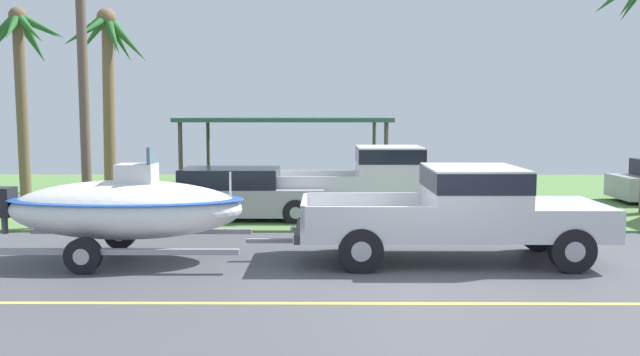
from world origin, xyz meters
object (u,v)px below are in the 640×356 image
object	(u,v)px
parked_sedan_near	(237,195)
carport_awning	(287,120)
palm_tree_near_right	(108,58)
pickup_truck_towing	(471,208)
palm_tree_far_left	(20,51)
parked_pickup_background	(388,178)
utility_pole	(83,71)
boat_on_trailer	(125,209)

from	to	relation	value
parked_sedan_near	carport_awning	bearing A→B (deg)	82.18
carport_awning	palm_tree_near_right	xyz separation A→B (m)	(-6.37, -0.44, 2.22)
pickup_truck_towing	palm_tree_far_left	xyz separation A→B (m)	(-12.68, 9.18, 3.80)
parked_pickup_background	utility_pole	size ratio (longest dim) A/B	0.81
pickup_truck_towing	parked_pickup_background	distance (m)	5.43
parked_sedan_near	carport_awning	world-z (taller)	carport_awning
parked_pickup_background	palm_tree_far_left	size ratio (longest dim) A/B	0.96
pickup_truck_towing	parked_sedan_near	world-z (taller)	pickup_truck_towing
parked_pickup_background	palm_tree_near_right	distance (m)	11.73
palm_tree_far_left	parked_pickup_background	bearing A→B (deg)	-18.38
boat_on_trailer	pickup_truck_towing	bearing A→B (deg)	0.00
parked_sedan_near	carport_awning	xyz separation A→B (m)	(0.95, 6.94, 1.87)
palm_tree_near_right	utility_pole	bearing A→B (deg)	-76.25
boat_on_trailer	parked_sedan_near	size ratio (longest dim) A/B	1.28
parked_sedan_near	palm_tree_near_right	distance (m)	9.39
boat_on_trailer	parked_sedan_near	distance (m)	4.99
pickup_truck_towing	utility_pole	xyz separation A→B (m)	(-8.65, 3.64, 2.82)
utility_pole	parked_pickup_background	bearing A→B (deg)	12.55
parked_sedan_near	boat_on_trailer	bearing A→B (deg)	-107.78
pickup_truck_towing	boat_on_trailer	world-z (taller)	boat_on_trailer
parked_pickup_background	parked_sedan_near	size ratio (longest dim) A/B	1.33
carport_awning	palm_tree_near_right	size ratio (longest dim) A/B	1.11
utility_pole	boat_on_trailer	bearing A→B (deg)	-60.79
boat_on_trailer	carport_awning	world-z (taller)	carport_awning
boat_on_trailer	parked_pickup_background	world-z (taller)	boat_on_trailer
boat_on_trailer	utility_pole	world-z (taller)	utility_pole
carport_awning	utility_pole	size ratio (longest dim) A/B	0.98
carport_awning	parked_sedan_near	bearing A→B (deg)	-97.82
parked_sedan_near	palm_tree_far_left	size ratio (longest dim) A/B	0.72
carport_awning	utility_pole	bearing A→B (deg)	-119.26
pickup_truck_towing	carport_awning	bearing A→B (deg)	109.54
parked_sedan_near	carport_awning	distance (m)	7.25
utility_pole	pickup_truck_towing	bearing A→B (deg)	-22.81
pickup_truck_towing	palm_tree_far_left	distance (m)	16.11
pickup_truck_towing	palm_tree_far_left	size ratio (longest dim) A/B	0.96
palm_tree_far_left	utility_pole	size ratio (longest dim) A/B	0.84
palm_tree_near_right	boat_on_trailer	bearing A→B (deg)	-70.89
parked_pickup_background	utility_pole	world-z (taller)	utility_pole
carport_awning	utility_pole	xyz separation A→B (m)	(-4.51, -8.04, 1.31)
boat_on_trailer	palm_tree_far_left	bearing A→B (deg)	123.44
palm_tree_near_right	parked_pickup_background	bearing A→B (deg)	-32.10
boat_on_trailer	palm_tree_far_left	size ratio (longest dim) A/B	0.92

